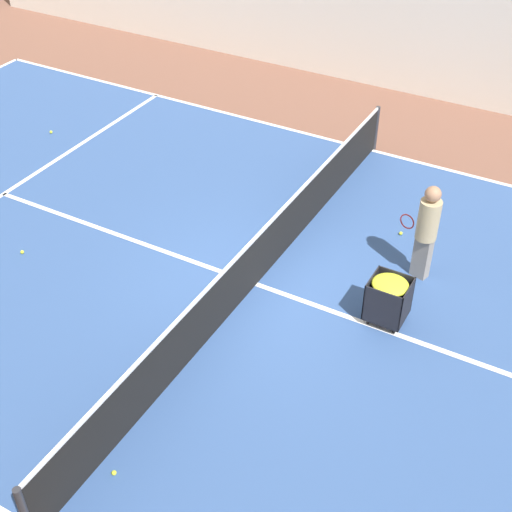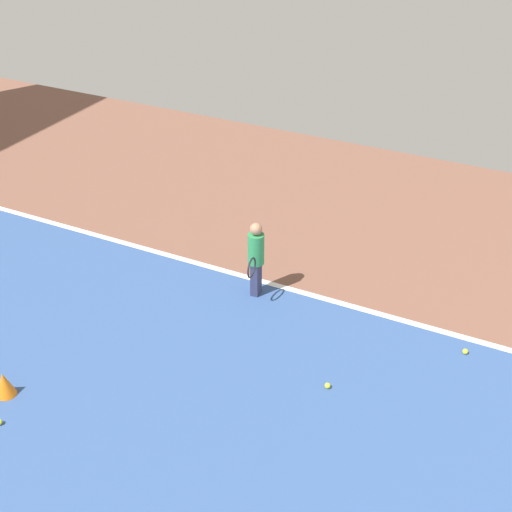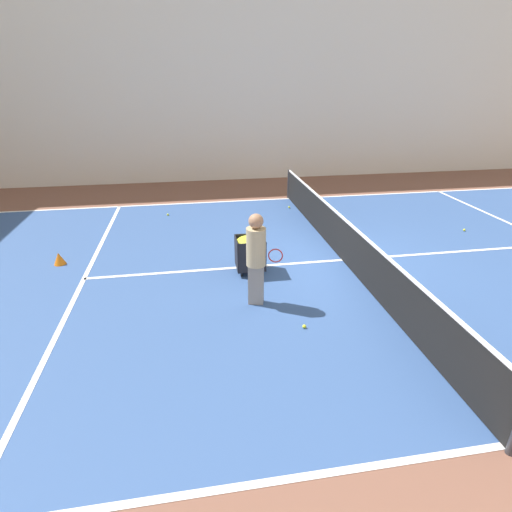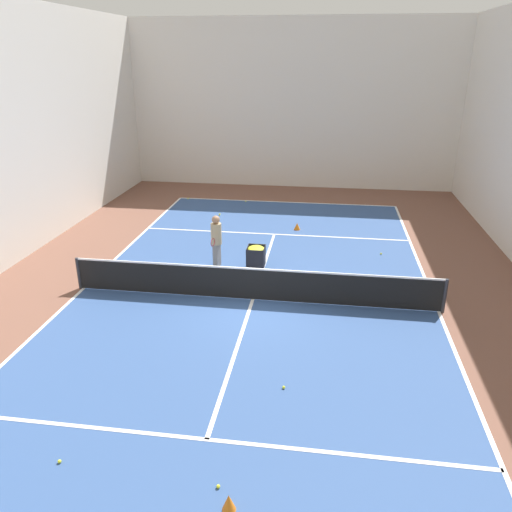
{
  "view_description": "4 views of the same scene",
  "coord_description": "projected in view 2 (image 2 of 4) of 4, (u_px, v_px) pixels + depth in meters",
  "views": [
    {
      "loc": [
        8.35,
        4.65,
        8.0
      ],
      "look_at": [
        0.0,
        0.0,
        0.63
      ],
      "focal_mm": 50.0,
      "sensor_mm": 36.0,
      "label": 1
    },
    {
      "loc": [
        -4.57,
        -3.31,
        5.71
      ],
      "look_at": [
        -0.93,
        -10.6,
        0.61
      ],
      "focal_mm": 50.0,
      "sensor_mm": 36.0,
      "label": 2
    },
    {
      "loc": [
        -8.35,
        3.53,
        4.09
      ],
      "look_at": [
        -1.63,
        2.4,
        1.01
      ],
      "focal_mm": 28.0,
      "sensor_mm": 36.0,
      "label": 3
    },
    {
      "loc": [
        2.02,
        -13.36,
        6.89
      ],
      "look_at": [
        -0.23,
        2.31,
        0.49
      ],
      "focal_mm": 35.0,
      "sensor_mm": 36.0,
      "label": 4
    }
  ],
  "objects": [
    {
      "name": "player_near_baseline",
      "position": [
        256.0,
        255.0,
        9.58
      ],
      "size": [
        0.24,
        0.55,
        1.12
      ],
      "rotation": [
        0.0,
        0.0,
        1.67
      ],
      "color": "#2D3351",
      "rests_on": "ground"
    },
    {
      "name": "training_cone_1",
      "position": [
        5.0,
        384.0,
        8.13
      ],
      "size": [
        0.23,
        0.23,
        0.31
      ],
      "primitive_type": "cone",
      "color": "orange",
      "rests_on": "ground"
    },
    {
      "name": "tennis_ball_1",
      "position": [
        328.0,
        386.0,
        8.28
      ],
      "size": [
        0.07,
        0.07,
        0.07
      ],
      "primitive_type": "sphere",
      "color": "yellow",
      "rests_on": "ground"
    },
    {
      "name": "tennis_ball_7",
      "position": [
        465.0,
        351.0,
        8.81
      ],
      "size": [
        0.07,
        0.07,
        0.07
      ],
      "primitive_type": "sphere",
      "color": "yellow",
      "rests_on": "ground"
    },
    {
      "name": "line_baseline_near",
      "position": [
        209.0,
        266.0,
        10.51
      ],
      "size": [
        10.87,
        0.1,
        0.0
      ],
      "primitive_type": "cube",
      "color": "white",
      "rests_on": "ground"
    }
  ]
}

